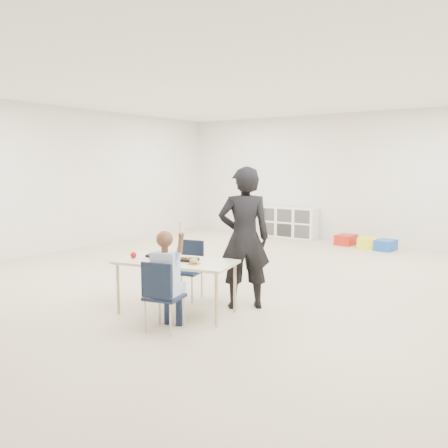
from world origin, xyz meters
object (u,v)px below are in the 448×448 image
Objects in this scene: table at (177,287)px; child at (164,275)px; adult at (244,238)px; cubby_shelf at (288,222)px; chair_near at (164,295)px.

child is (0.27, -0.50, 0.27)m from table.
adult is at bearing 64.82° from child.
table is at bearing -74.50° from cubby_shelf.
adult is (2.15, -5.28, 0.48)m from cubby_shelf.
cubby_shelf is at bearing 93.54° from chair_near.
table is at bearing 105.20° from chair_near.
adult reaches higher than table.
chair_near is at bearing 0.00° from child.
chair_near is (0.27, -0.50, 0.06)m from table.
adult reaches higher than chair_near.
child is (0.00, 0.00, 0.21)m from chair_near.
table is 0.96m from adult.
chair_near is at bearing -74.80° from table.
table is at bearing 105.20° from child.
adult reaches higher than cubby_shelf.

